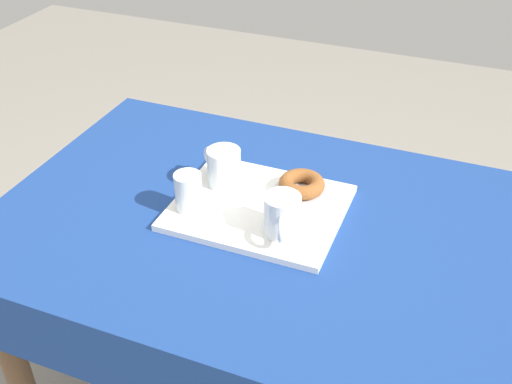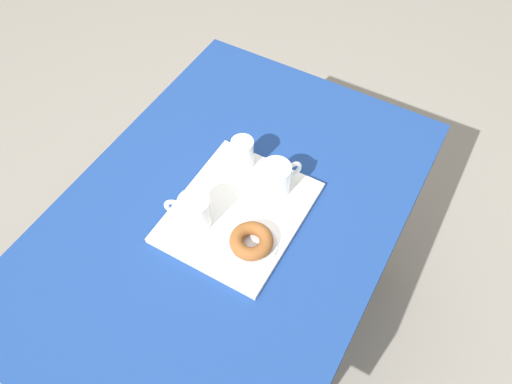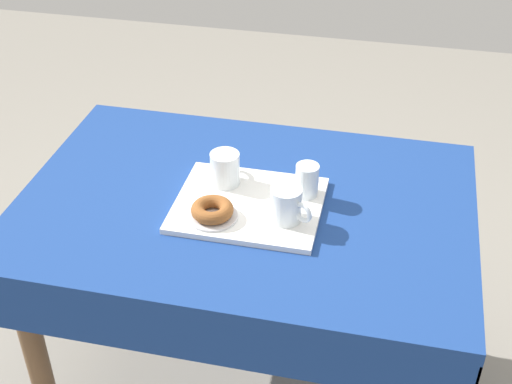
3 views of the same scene
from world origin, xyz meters
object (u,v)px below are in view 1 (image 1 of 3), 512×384
object	(u,v)px
tea_mug_right	(282,216)
water_glass_near	(188,193)
tea_mug_left	(224,168)
donut_plate_left	(301,191)
dining_table	(261,256)
sugar_donut_left	(302,184)
serving_tray	(259,207)

from	to	relation	value
tea_mug_right	water_glass_near	distance (m)	0.23
tea_mug_left	donut_plate_left	bearing A→B (deg)	-170.34
dining_table	donut_plate_left	world-z (taller)	donut_plate_left
water_glass_near	tea_mug_left	bearing A→B (deg)	-104.81
tea_mug_left	water_glass_near	xyz separation A→B (m)	(0.03, 0.12, -0.00)
tea_mug_right	sugar_donut_left	xyz separation A→B (m)	(0.01, -0.16, -0.02)
dining_table	water_glass_near	world-z (taller)	water_glass_near
donut_plate_left	dining_table	bearing A→B (deg)	62.03
tea_mug_left	dining_table	bearing A→B (deg)	147.61
tea_mug_right	serving_tray	bearing A→B (deg)	-42.86
dining_table	tea_mug_right	bearing A→B (deg)	144.29
serving_tray	tea_mug_left	xyz separation A→B (m)	(0.11, -0.05, 0.05)
sugar_donut_left	tea_mug_left	bearing A→B (deg)	9.66
water_glass_near	donut_plate_left	world-z (taller)	water_glass_near
tea_mug_left	tea_mug_right	size ratio (longest dim) A/B	0.95
serving_tray	water_glass_near	bearing A→B (deg)	26.32
serving_tray	tea_mug_right	world-z (taller)	tea_mug_right
dining_table	sugar_donut_left	distance (m)	0.20
tea_mug_right	water_glass_near	size ratio (longest dim) A/B	1.32
serving_tray	water_glass_near	xyz separation A→B (m)	(0.14, 0.07, 0.05)
water_glass_near	dining_table	bearing A→B (deg)	-165.28
dining_table	tea_mug_right	xyz separation A→B (m)	(-0.07, 0.05, 0.17)
dining_table	serving_tray	distance (m)	0.12
dining_table	tea_mug_left	size ratio (longest dim) A/B	10.69
donut_plate_left	water_glass_near	bearing A→B (deg)	35.15
dining_table	tea_mug_left	world-z (taller)	tea_mug_left
tea_mug_right	sugar_donut_left	distance (m)	0.16
tea_mug_left	tea_mug_right	bearing A→B (deg)	146.43
dining_table	sugar_donut_left	bearing A→B (deg)	-117.97
donut_plate_left	serving_tray	bearing A→B (deg)	47.74
dining_table	donut_plate_left	xyz separation A→B (m)	(-0.06, -0.11, 0.13)
serving_tray	donut_plate_left	world-z (taller)	donut_plate_left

